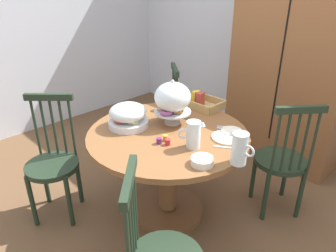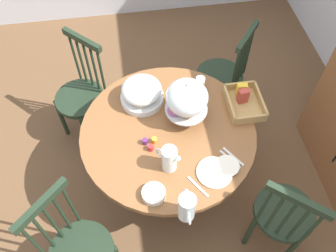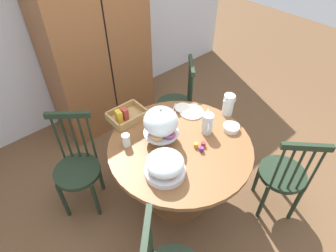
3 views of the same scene
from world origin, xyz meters
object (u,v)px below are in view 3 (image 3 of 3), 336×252
Objects in this scene: milk_pitcher at (207,124)px; china_plate_small at (183,108)px; dining_table at (180,163)px; pastry_stand_with_dome at (161,123)px; windsor_chair_far_side at (78,169)px; windsor_chair_facing_door at (177,105)px; china_plate_large at (192,112)px; orange_juice_pitcher at (228,105)px; cereal_bowl at (231,128)px; cereal_basket at (126,116)px; drinking_glass at (126,140)px; windsor_chair_by_cabinet at (283,176)px; wooden_armoire at (95,44)px; fruit_platter_covered at (165,166)px.

milk_pitcher is 0.36m from china_plate_small.
dining_table is at bearing -135.99° from china_plate_small.
pastry_stand_with_dome reaches higher than china_plate_small.
windsor_chair_far_side reaches higher than china_plate_small.
windsor_chair_facing_door is 0.53m from china_plate_small.
windsor_chair_far_side is at bearing 161.70° from china_plate_large.
orange_juice_pitcher is 1.43× the size of cereal_bowl.
windsor_chair_facing_door is at bearing 62.61° from china_plate_large.
pastry_stand_with_dome is at bearing -82.45° from cereal_basket.
china_plate_large is 1.57× the size of cereal_bowl.
china_plate_small reaches higher than china_plate_large.
drinking_glass is (-0.18, -0.27, 0.02)m from cereal_basket.
china_plate_small reaches higher than dining_table.
windsor_chair_far_side is (-1.25, -0.10, 0.00)m from windsor_chair_facing_door.
dining_table is 0.89m from windsor_chair_by_cabinet.
cereal_bowl reaches higher than dining_table.
cereal_bowl is (1.12, -0.72, 0.31)m from windsor_chair_far_side.
dining_table is 0.45m from pastry_stand_with_dome.
windsor_chair_far_side is at bearing 156.14° from orange_juice_pitcher.
china_plate_small is 1.36× the size of drinking_glass.
china_plate_large is at bearing 105.77° from windsor_chair_by_cabinet.
windsor_chair_by_cabinet is at bearing -78.74° from wooden_armoire.
milk_pitcher is (0.36, -0.17, -0.11)m from pastry_stand_with_dome.
wooden_armoire reaches higher than windsor_chair_facing_door.
windsor_chair_far_side is at bearing 139.76° from dining_table.
cereal_basket is (0.14, 0.69, -0.05)m from fruit_platter_covered.
orange_juice_pitcher is at bearing -16.30° from drinking_glass.
china_plate_small is at bearing 44.01° from dining_table.
orange_juice_pitcher is 0.91× the size of china_plate_large.
orange_juice_pitcher is at bearing 1.19° from dining_table.
windsor_chair_far_side is 1.37m from cereal_bowl.
china_plate_small is at bearing 80.36° from milk_pitcher.
china_plate_large is (1.03, -0.34, 0.29)m from windsor_chair_far_side.
cereal_basket is 1.44× the size of china_plate_large.
windsor_chair_by_cabinet reaches higher than milk_pitcher.
orange_juice_pitcher is (0.87, 0.15, 0.01)m from fruit_platter_covered.
fruit_platter_covered is 2.14× the size of cereal_bowl.
china_plate_large is at bearing 33.02° from dining_table.
drinking_glass is (-0.24, 0.15, -0.14)m from pastry_stand_with_dome.
dining_table is 3.39× the size of pastry_stand_with_dome.
windsor_chair_by_cabinet reaches higher than fruit_platter_covered.
drinking_glass is at bearing 96.24° from fruit_platter_covered.
windsor_chair_facing_door is at bearing 8.99° from cereal_basket.
milk_pitcher is at bearing -171.72° from orange_juice_pitcher.
china_plate_large is at bearing 30.13° from fruit_platter_covered.
drinking_glass is (-0.91, -0.39, 0.34)m from windsor_chair_facing_door.
cereal_bowl reaches higher than china_plate_large.
windsor_chair_by_cabinet is 4.43× the size of china_plate_large.
orange_juice_pitcher is 0.23m from cereal_bowl.
drinking_glass is (-0.49, -1.26, -0.19)m from wooden_armoire.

